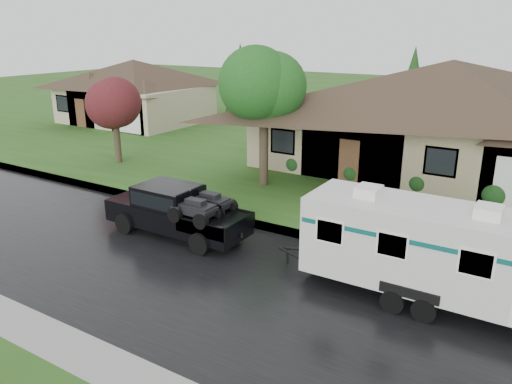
% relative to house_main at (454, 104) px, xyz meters
% --- Properties ---
extents(ground, '(140.00, 140.00, 0.00)m').
position_rel_house_main_xyz_m(ground, '(-2.29, -13.84, -3.59)').
color(ground, '#2A4D18').
rests_on(ground, ground).
extents(road, '(140.00, 8.00, 0.01)m').
position_rel_house_main_xyz_m(road, '(-2.29, -15.84, -3.59)').
color(road, black).
rests_on(road, ground).
extents(curb, '(140.00, 0.50, 0.15)m').
position_rel_house_main_xyz_m(curb, '(-2.29, -11.59, -3.52)').
color(curb, gray).
rests_on(curb, ground).
extents(lawn, '(140.00, 26.00, 0.15)m').
position_rel_house_main_xyz_m(lawn, '(-2.29, 1.16, -3.52)').
color(lawn, '#2A4D18').
rests_on(lawn, ground).
extents(house_main, '(19.44, 10.80, 6.90)m').
position_rel_house_main_xyz_m(house_main, '(0.00, 0.00, 0.00)').
color(house_main, tan).
rests_on(house_main, lawn).
extents(house_far, '(10.80, 8.64, 5.80)m').
position_rel_house_main_xyz_m(house_far, '(-24.07, 2.02, -0.62)').
color(house_far, tan).
rests_on(house_far, lawn).
extents(tree_left_green, '(3.82, 3.82, 6.32)m').
position_rel_house_main_xyz_m(tree_left_green, '(-6.85, -7.18, 0.95)').
color(tree_left_green, '#382B1E').
rests_on(tree_left_green, lawn).
extents(tree_red, '(2.82, 2.82, 4.67)m').
position_rel_house_main_xyz_m(tree_red, '(-15.82, -7.86, -0.21)').
color(tree_red, '#382B1E').
rests_on(tree_red, lawn).
extents(shrub_row, '(13.60, 1.00, 1.00)m').
position_rel_house_main_xyz_m(shrub_row, '(-0.29, -4.54, -2.94)').
color(shrub_row, '#143814').
rests_on(shrub_row, lawn).
extents(pickup_truck, '(5.46, 2.08, 1.82)m').
position_rel_house_main_xyz_m(pickup_truck, '(-6.64, -13.81, -2.62)').
color(pickup_truck, black).
rests_on(pickup_truck, ground).
extents(travel_trailer, '(6.73, 2.37, 3.02)m').
position_rel_house_main_xyz_m(travel_trailer, '(2.16, -13.81, -1.99)').
color(travel_trailer, silver).
rests_on(travel_trailer, ground).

